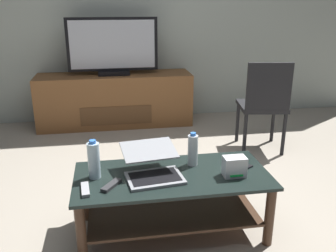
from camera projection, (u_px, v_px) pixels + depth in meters
name	position (u px, v px, depth m)	size (l,w,h in m)	color
ground_plane	(179.00, 212.00, 2.66)	(7.68, 7.68, 0.00)	#9E9384
back_wall	(142.00, 5.00, 4.43)	(6.40, 0.12, 2.80)	#A8B2A8
coffee_table	(172.00, 193.00, 2.35)	(1.23, 0.57, 0.42)	black
media_cabinet	(115.00, 100.00, 4.43)	(1.83, 0.50, 0.62)	brown
television	(113.00, 48.00, 4.21)	(1.04, 0.20, 0.66)	black
dining_chair	(264.00, 102.00, 3.56)	(0.50, 0.50, 0.92)	black
laptop	(152.00, 166.00, 2.28)	(0.39, 0.43, 0.17)	gray
router_box	(234.00, 166.00, 2.27)	(0.14, 0.10, 0.13)	silver
water_bottle_near	(94.00, 160.00, 2.23)	(0.07, 0.07, 0.25)	silver
water_bottle_far	(193.00, 150.00, 2.41)	(0.07, 0.07, 0.23)	silver
cell_phone	(241.00, 164.00, 2.44)	(0.07, 0.14, 0.01)	black
tv_remote	(111.00, 185.00, 2.15)	(0.04, 0.16, 0.02)	#2D2D30
soundbar_remote	(85.00, 190.00, 2.10)	(0.04, 0.16, 0.02)	#99999E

